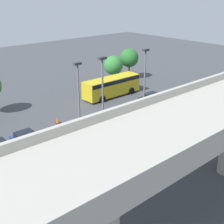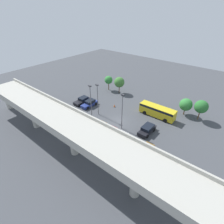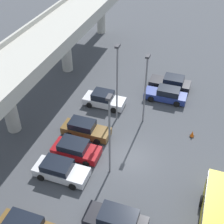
{
  "view_description": "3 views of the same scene",
  "coord_description": "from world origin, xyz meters",
  "views": [
    {
      "loc": [
        20.9,
        22.25,
        13.67
      ],
      "look_at": [
        2.16,
        1.17,
        2.38
      ],
      "focal_mm": 50.0,
      "sensor_mm": 36.0,
      "label": 1
    },
    {
      "loc": [
        -19.35,
        25.65,
        22.48
      ],
      "look_at": [
        1.11,
        0.66,
        2.48
      ],
      "focal_mm": 28.0,
      "sensor_mm": 36.0,
      "label": 2
    },
    {
      "loc": [
        -19.24,
        -4.72,
        20.88
      ],
      "look_at": [
        3.09,
        2.99,
        2.31
      ],
      "focal_mm": 50.0,
      "sensor_mm": 36.0,
      "label": 3
    }
  ],
  "objects": [
    {
      "name": "lamp_post_mid_lot",
      "position": [
        -2.11,
        1.41,
        4.7
      ],
      "size": [
        0.7,
        0.35,
        8.03
      ],
      "color": "slate",
      "rests_on": "ground_plane"
    },
    {
      "name": "ground_plane",
      "position": [
        0.0,
        0.0,
        0.0
      ],
      "size": [
        106.92,
        106.92,
        0.0
      ],
      "primitive_type": "plane",
      "color": "#424449"
    },
    {
      "name": "parked_car_2",
      "position": [
        -3.95,
        5.21,
        0.72
      ],
      "size": [
        2.18,
        4.7,
        1.52
      ],
      "rotation": [
        0.0,
        0.0,
        -1.57
      ],
      "color": "silver",
      "rests_on": "ground_plane"
    },
    {
      "name": "parked_car_1",
      "position": [
        -6.95,
        -0.82,
        0.77
      ],
      "size": [
        2.17,
        4.61,
        1.58
      ],
      "rotation": [
        0.0,
        0.0,
        1.57
      ],
      "color": "black",
      "rests_on": "ground_plane"
    },
    {
      "name": "parked_car_4",
      "position": [
        1.57,
        5.27,
        0.74
      ],
      "size": [
        2.01,
        4.77,
        1.59
      ],
      "rotation": [
        0.0,
        0.0,
        -1.57
      ],
      "color": "brown",
      "rests_on": "ground_plane"
    },
    {
      "name": "lamp_post_near_aisle",
      "position": [
        5.5,
        0.42,
        4.51
      ],
      "size": [
        0.7,
        0.35,
        7.65
      ],
      "color": "slate",
      "rests_on": "ground_plane"
    },
    {
      "name": "highway_overpass",
      "position": [
        0.0,
        12.36,
        5.6
      ],
      "size": [
        51.25,
        6.02,
        7.07
      ],
      "color": "#ADAAA0",
      "rests_on": "ground_plane"
    },
    {
      "name": "parked_car_6",
      "position": [
        9.98,
        -1.1,
        0.75
      ],
      "size": [
        2.01,
        4.68,
        1.6
      ],
      "rotation": [
        0.0,
        0.0,
        1.57
      ],
      "color": "navy",
      "rests_on": "ground_plane"
    },
    {
      "name": "traffic_cone",
      "position": [
        4.74,
        -4.76,
        0.33
      ],
      "size": [
        0.44,
        0.44,
        0.7
      ],
      "color": "black",
      "rests_on": "ground_plane"
    },
    {
      "name": "parked_car_5",
      "position": [
        6.79,
        5.22,
        0.76
      ],
      "size": [
        2.19,
        4.54,
        1.65
      ],
      "rotation": [
        0.0,
        0.0,
        -1.57
      ],
      "color": "silver",
      "rests_on": "ground_plane"
    },
    {
      "name": "parked_car_3",
      "position": [
        -1.26,
        5.01,
        0.72
      ],
      "size": [
        2.23,
        4.36,
        1.49
      ],
      "rotation": [
        0.0,
        0.0,
        -1.57
      ],
      "color": "maroon",
      "rests_on": "ground_plane"
    },
    {
      "name": "parked_car_7",
      "position": [
        12.69,
        -1.13,
        0.71
      ],
      "size": [
        2.22,
        4.8,
        1.52
      ],
      "rotation": [
        0.0,
        0.0,
        1.57
      ],
      "color": "black",
      "rests_on": "ground_plane"
    },
    {
      "name": "lamp_post_by_overpass",
      "position": [
        4.93,
        3.11,
        4.93
      ],
      "size": [
        0.7,
        0.35,
        8.47
      ],
      "color": "slate",
      "rests_on": "ground_plane"
    }
  ]
}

